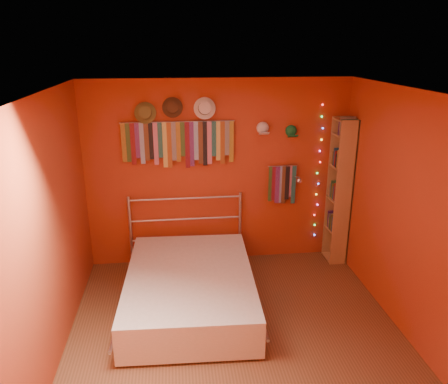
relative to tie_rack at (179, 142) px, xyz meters
name	(u,v)px	position (x,y,z in m)	size (l,w,h in m)	color
ground	(236,334)	(0.52, -1.69, -1.72)	(3.50, 3.50, 0.00)	brown
back_wall	(218,174)	(0.52, 0.06, -0.47)	(3.50, 0.02, 2.50)	#A11F1A
right_wall	(409,217)	(2.27, -1.69, -0.47)	(0.02, 3.50, 2.50)	#A11F1A
left_wall	(49,234)	(-1.23, -1.69, -0.47)	(0.02, 3.50, 2.50)	#A11F1A
ceiling	(239,93)	(0.52, -1.69, 0.78)	(3.50, 3.50, 0.02)	white
tie_rack	(179,142)	(0.00, 0.00, 0.00)	(1.45, 0.03, 0.61)	#B9B8BD
small_tie_rack	(282,183)	(1.38, 0.00, -0.61)	(0.40, 0.03, 0.54)	#B9B8BD
fedora_olive	(145,113)	(-0.40, -0.03, 0.38)	(0.27, 0.15, 0.27)	brown
fedora_brown	(172,107)	(-0.06, -0.03, 0.44)	(0.26, 0.14, 0.25)	#442B18
fedora_white	(205,108)	(0.34, -0.03, 0.42)	(0.28, 0.15, 0.27)	white
cap_white	(263,128)	(1.09, 0.01, 0.15)	(0.17, 0.22, 0.17)	white
cap_green	(291,131)	(1.47, 0.01, 0.10)	(0.17, 0.21, 0.17)	#1A7739
fairy_lights	(318,173)	(1.89, 0.02, -0.49)	(0.06, 0.02, 1.87)	#FF3333
reading_lamp	(298,180)	(1.55, -0.17, -0.52)	(0.07, 0.30, 0.09)	#B9B8BD
bookshelf	(342,191)	(2.17, -0.16, -0.70)	(0.25, 0.34, 2.00)	#A4794A
bed	(190,288)	(0.06, -1.09, -1.48)	(1.60, 2.11, 1.01)	#B9B8BD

